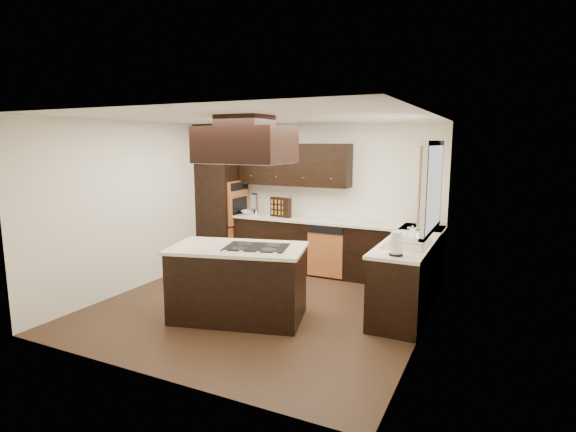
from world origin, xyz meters
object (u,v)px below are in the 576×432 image
(spice_rack, at_px, (281,207))
(range_hood, at_px, (245,145))
(island, at_px, (238,284))
(oven_column, at_px, (222,205))

(spice_rack, bearing_deg, range_hood, -59.05)
(island, bearing_deg, oven_column, 113.10)
(range_hood, xyz_separation_m, spice_rack, (-0.69, 2.28, -1.07))
(island, distance_m, range_hood, 1.73)
(oven_column, bearing_deg, island, -52.13)
(oven_column, distance_m, spice_rack, 1.19)
(oven_column, xyz_separation_m, island, (1.72, -2.21, -0.62))
(island, relative_size, range_hood, 1.51)
(range_hood, bearing_deg, spice_rack, 106.72)
(island, height_order, range_hood, range_hood)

